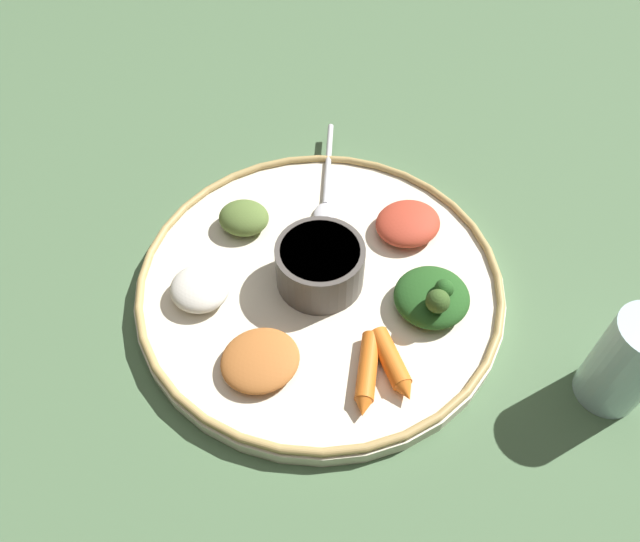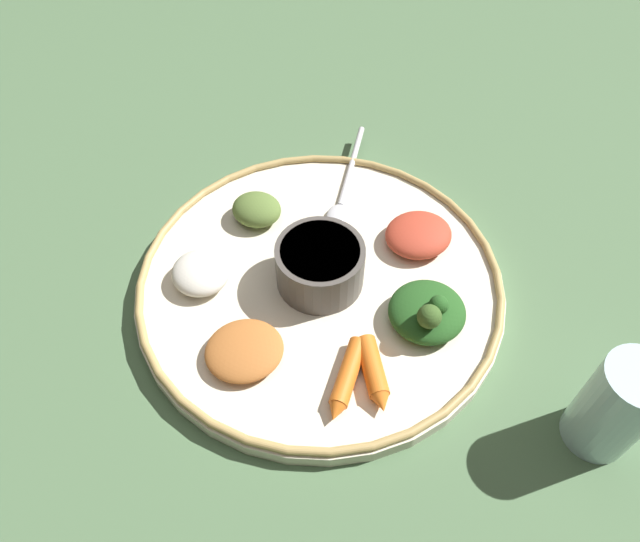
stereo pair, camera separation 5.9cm
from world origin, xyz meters
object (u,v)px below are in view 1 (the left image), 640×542
Objects in this scene: carrot_near_spoon at (367,373)px; center_bowl at (320,264)px; carrot_outer at (393,364)px; drinking_glass at (623,367)px; spoon at (326,189)px; greens_pile at (432,297)px.

center_bowl is at bearing -36.04° from carrot_near_spoon.
drinking_glass is (-0.17, -0.10, 0.02)m from carrot_outer.
carrot_near_spoon reaches higher than spoon.
spoon is at bearing -24.78° from greens_pile.
center_bowl reaches higher than greens_pile.
carrot_outer is at bearing 137.27° from spoon.
drinking_glass is at bearing 169.27° from spoon.
carrot_outer is at bearing 29.02° from drinking_glass.
greens_pile is 0.17m from drinking_glass.
center_bowl is at bearing -24.15° from carrot_outer.
greens_pile is (-0.11, -0.03, -0.01)m from center_bowl.
spoon is 0.19m from greens_pile.
carrot_near_spoon is at bearing 131.37° from spoon.
spoon is 1.68× the size of greens_pile.
carrot_near_spoon is at bearing 143.96° from center_bowl.
carrot_near_spoon is 0.22m from drinking_glass.
spoon is 0.24m from carrot_near_spoon.
center_bowl is 0.56× the size of spoon.
greens_pile is 0.10m from carrot_near_spoon.
carrot_outer is (-0.17, 0.16, 0.01)m from spoon.
center_bowl is at bearing 16.28° from greens_pile.
drinking_glass is (-0.19, -0.12, 0.02)m from carrot_near_spoon.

